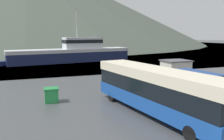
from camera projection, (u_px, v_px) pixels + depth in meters
water_surface at (47, 44)px, 142.92m from camera, size 240.00×240.00×0.00m
hill_backdrop at (29, 2)px, 156.11m from camera, size 238.55×238.55×58.77m
tour_bus at (154, 89)px, 15.59m from camera, size 4.69×12.33×3.33m
delivery_van at (191, 83)px, 19.81m from camera, size 2.47×6.52×2.50m
fishing_boat at (73, 52)px, 46.78m from camera, size 26.14×8.61×10.77m
storage_bin at (51, 95)px, 18.56m from camera, size 1.21×1.10×1.23m
dock_kiosk at (176, 69)px, 29.31m from camera, size 3.49×3.00×2.36m
small_boat at (11, 63)px, 42.12m from camera, size 7.16×4.70×0.81m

